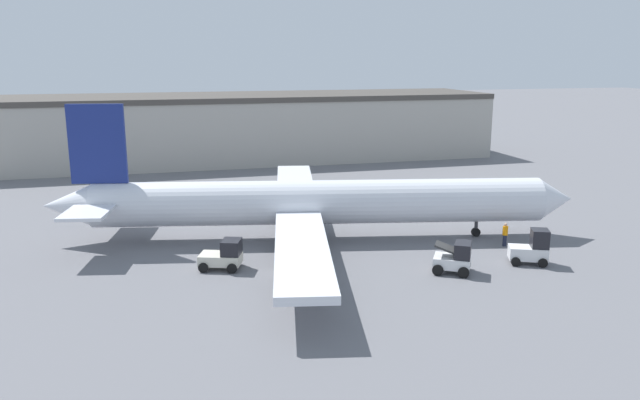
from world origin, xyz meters
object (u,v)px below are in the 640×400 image
object	(u,v)px
belt_loader_truck	(455,258)
pushback_tug	(532,249)
ground_crew_worker	(505,234)
baggage_tug	(224,255)
airplane	(307,203)

from	to	relation	value
belt_loader_truck	pushback_tug	xyz separation A→B (m)	(6.08, 0.24, 0.08)
ground_crew_worker	belt_loader_truck	size ratio (longest dim) A/B	0.58
ground_crew_worker	baggage_tug	xyz separation A→B (m)	(-21.58, 0.37, -0.02)
ground_crew_worker	baggage_tug	bearing A→B (deg)	58.88
belt_loader_truck	pushback_tug	distance (m)	6.09
baggage_tug	pushback_tug	distance (m)	21.60
ground_crew_worker	pushback_tug	size ratio (longest dim) A/B	0.62
baggage_tug	belt_loader_truck	xyz separation A→B (m)	(15.02, -4.86, 0.06)
ground_crew_worker	airplane	bearing A→B (deg)	37.83
baggage_tug	pushback_tug	size ratio (longest dim) A/B	1.10
baggage_tug	pushback_tug	world-z (taller)	pushback_tug
pushback_tug	baggage_tug	bearing A→B (deg)	-168.68
ground_crew_worker	baggage_tug	size ratio (longest dim) A/B	0.57
airplane	pushback_tug	size ratio (longest dim) A/B	14.16
airplane	pushback_tug	distance (m)	17.19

